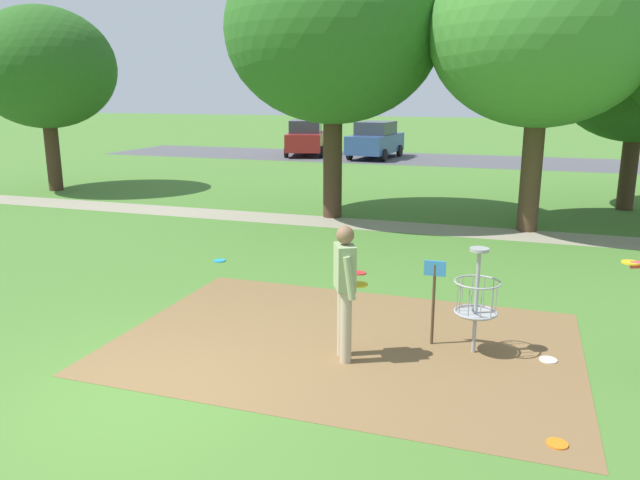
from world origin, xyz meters
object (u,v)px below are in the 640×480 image
tree_mid_left (44,68)px  parked_car_center_left (376,140)px  tree_far_left (333,31)px  tree_near_right (543,31)px  disc_golf_basket (472,296)px  frisbee_mid_grass (557,444)px  frisbee_far_left (219,261)px  player_throwing (345,285)px  parked_car_leftmost (306,138)px  tree_near_left (640,73)px  frisbee_near_basket (548,360)px  frisbee_far_right (359,273)px

tree_mid_left → parked_car_center_left: size_ratio=1.38×
tree_far_left → tree_near_right: bearing=-1.2°
parked_car_center_left → tree_far_left: bearing=-80.8°
disc_golf_basket → frisbee_mid_grass: disc_golf_basket is taller
parked_car_center_left → frisbee_far_left: bearing=-85.3°
disc_golf_basket → player_throwing: player_throwing is taller
frisbee_far_left → parked_car_leftmost: parked_car_leftmost is taller
tree_near_right → tree_mid_left: (-15.34, 1.43, -0.58)m
disc_golf_basket → tree_near_left: size_ratio=0.24×
disc_golf_basket → tree_near_right: 8.67m
tree_near_right → frisbee_near_basket: bearing=-87.7°
disc_golf_basket → frisbee_far_left: size_ratio=5.86×
frisbee_mid_grass → tree_far_left: size_ratio=0.03×
player_throwing → frisbee_mid_grass: 2.91m
tree_near_right → tree_far_left: tree_far_left is taller
disc_golf_basket → frisbee_far_left: bearing=150.8°
player_throwing → tree_far_left: 9.79m
tree_near_right → parked_car_center_left: tree_near_right is taller
frisbee_far_right → parked_car_center_left: bearing=102.7°
disc_golf_basket → player_throwing: (-1.47, -0.72, 0.21)m
disc_golf_basket → parked_car_center_left: parked_car_center_left is taller
frisbee_near_basket → tree_mid_left: bearing=149.7°
disc_golf_basket → player_throwing: 1.65m
frisbee_near_basket → tree_near_left: size_ratio=0.04×
disc_golf_basket → player_throwing: bearing=-153.8°
frisbee_far_right → parked_car_leftmost: size_ratio=0.06×
frisbee_near_basket → tree_far_left: size_ratio=0.03×
player_throwing → tree_near_right: tree_near_right is taller
tree_far_left → parked_car_center_left: (-2.44, 15.04, -3.86)m
tree_near_right → parked_car_center_left: 17.27m
frisbee_far_left → tree_mid_left: bearing=146.6°
disc_golf_basket → frisbee_far_right: 3.76m
frisbee_far_left → tree_near_right: bearing=40.2°
player_throwing → tree_far_left: (-2.85, 8.56, 3.81)m
frisbee_near_basket → tree_near_right: (-0.30, 7.71, 4.61)m
frisbee_mid_grass → parked_car_leftmost: parked_car_leftmost is taller
frisbee_far_left → frisbee_far_right: size_ratio=0.92×
frisbee_near_basket → parked_car_center_left: size_ratio=0.05×
player_throwing → tree_near_right: (2.14, 8.46, 3.65)m
player_throwing → frisbee_far_right: size_ratio=6.62×
frisbee_mid_grass → tree_near_left: tree_near_left is taller
frisbee_far_right → tree_near_left: bearing=57.0°
player_throwing → parked_car_leftmost: size_ratio=0.38×
frisbee_far_right → tree_near_left: (5.56, 8.57, 3.78)m
tree_far_left → frisbee_near_basket: bearing=-55.9°
frisbee_far_left → frisbee_far_right: bearing=1.3°
tree_near_left → parked_car_leftmost: (-13.94, 11.72, -2.87)m
frisbee_far_left → tree_near_right: tree_near_right is taller
player_throwing → frisbee_mid_grass: bearing=-26.2°
frisbee_far_left → tree_near_left: tree_near_left is taller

